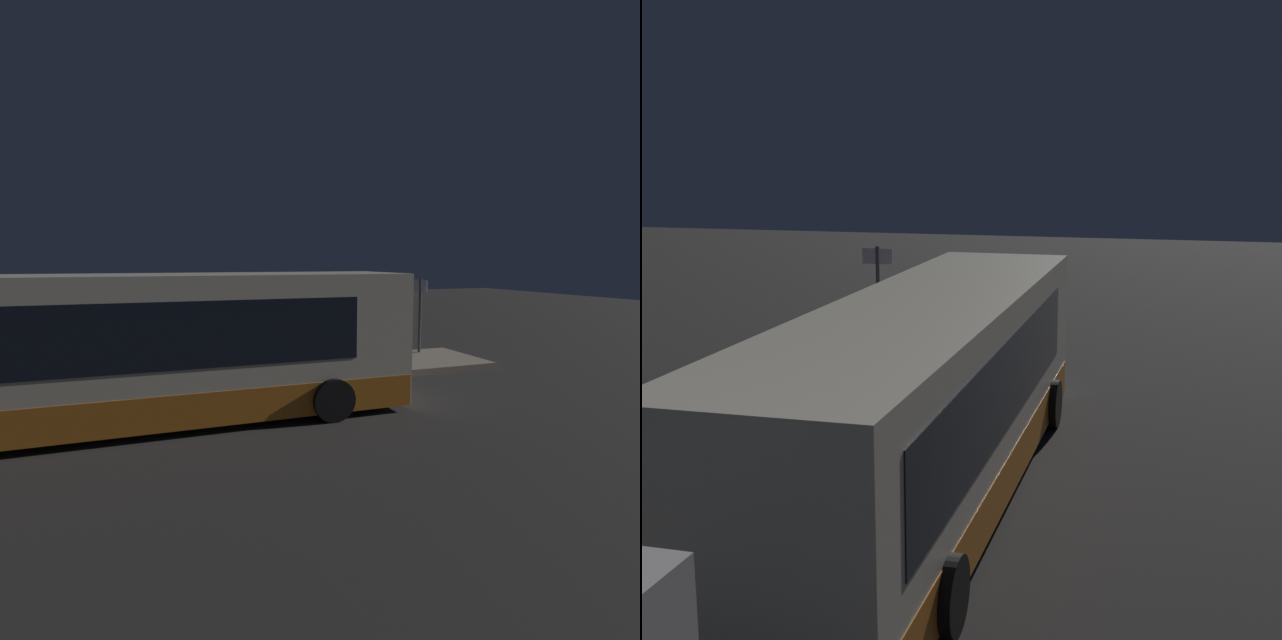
{
  "view_description": "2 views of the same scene",
  "coord_description": "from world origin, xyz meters",
  "views": [
    {
      "loc": [
        -0.53,
        -10.92,
        3.39
      ],
      "look_at": [
        3.68,
        0.49,
        1.94
      ],
      "focal_mm": 28.0,
      "sensor_mm": 36.0,
      "label": 1
    },
    {
      "loc": [
        -13.13,
        -3.75,
        5.31
      ],
      "look_at": [
        3.68,
        0.49,
        1.94
      ],
      "focal_mm": 50.0,
      "sensor_mm": 36.0,
      "label": 2
    }
  ],
  "objects": [
    {
      "name": "platform",
      "position": [
        0.0,
        3.06,
        0.1
      ],
      "size": [
        20.0,
        2.92,
        0.2
      ],
      "color": "gray",
      "rests_on": "ground"
    },
    {
      "name": "passenger_boarding",
      "position": [
        2.57,
        2.62,
        1.13
      ],
      "size": [
        0.64,
        0.57,
        1.73
      ],
      "rotation": [
        0.0,
        0.0,
        -2.14
      ],
      "color": "#4C476B",
      "rests_on": "platform"
    },
    {
      "name": "passenger_waiting",
      "position": [
        6.2,
        3.16,
        1.18
      ],
      "size": [
        0.54,
        0.37,
        1.79
      ],
      "rotation": [
        0.0,
        0.0,
        1.61
      ],
      "color": "#6B604C",
      "rests_on": "platform"
    },
    {
      "name": "trash_bin",
      "position": [
        1.08,
        3.77,
        0.52
      ],
      "size": [
        0.44,
        0.44,
        0.65
      ],
      "color": "#2D4C33",
      "rests_on": "platform"
    },
    {
      "name": "bus_lead",
      "position": [
        -0.79,
        -0.11,
        1.54
      ],
      "size": [
        11.98,
        2.84,
        3.11
      ],
      "color": "beige",
      "rests_on": "ground"
    },
    {
      "name": "suitcase",
      "position": [
        6.54,
        3.7,
        0.55
      ],
      "size": [
        0.45,
        0.26,
        0.94
      ],
      "color": "beige",
      "rests_on": "platform"
    },
    {
      "name": "ground",
      "position": [
        0.0,
        0.0,
        0.0
      ],
      "size": [
        80.0,
        80.0,
        0.0
      ],
      "primitive_type": "plane",
      "color": "#2B2826"
    },
    {
      "name": "sign_post",
      "position": [
        8.68,
        4.03,
        1.84
      ],
      "size": [
        0.1,
        0.82,
        2.58
      ],
      "color": "#4C4C51",
      "rests_on": "platform"
    }
  ]
}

